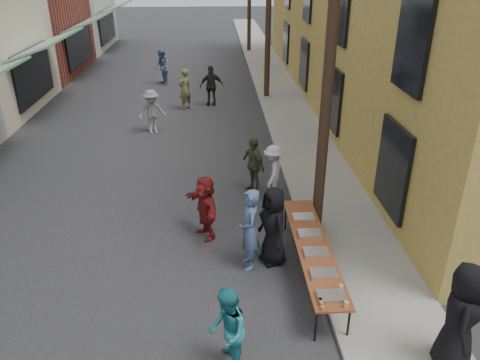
{
  "coord_description": "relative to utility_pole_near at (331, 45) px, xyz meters",
  "views": [
    {
      "loc": [
        1.84,
        -6.98,
        6.2
      ],
      "look_at": [
        2.39,
        3.19,
        1.3
      ],
      "focal_mm": 35.0,
      "sensor_mm": 36.0,
      "label": 1
    }
  ],
  "objects": [
    {
      "name": "cup_stack",
      "position": [
        -0.3,
        -3.81,
        -3.69
      ],
      "size": [
        0.08,
        0.08,
        0.12
      ],
      "primitive_type": "cylinder",
      "color": "tan",
      "rests_on": "serving_table"
    },
    {
      "name": "catering_tray_sausage",
      "position": [
        -0.5,
        -3.56,
        -3.71
      ],
      "size": [
        0.5,
        0.33,
        0.08
      ],
      "primitive_type": "cube",
      "color": "maroon",
      "rests_on": "serving_table"
    },
    {
      "name": "guest_front_d",
      "position": [
        -0.9,
        1.8,
        -3.73
      ],
      "size": [
        0.82,
        1.11,
        1.53
      ],
      "primitive_type": "imported",
      "rotation": [
        0.0,
        0.0,
        -1.85
      ],
      "color": "silver",
      "rests_on": "ground"
    },
    {
      "name": "catering_tray_foil_d",
      "position": [
        -0.5,
        -1.51,
        -3.71
      ],
      "size": [
        0.5,
        0.33,
        0.08
      ],
      "primitive_type": "cube",
      "color": "#B2B2B7",
      "rests_on": "serving_table"
    },
    {
      "name": "passerby_far",
      "position": [
        -5.23,
        14.83,
        -3.59
      ],
      "size": [
        0.96,
        1.07,
        1.83
      ],
      "primitive_type": "imported",
      "rotation": [
        0.0,
        0.0,
        5.07
      ],
      "color": "#4A6390",
      "rests_on": "ground"
    },
    {
      "name": "passerby_right",
      "position": [
        -3.79,
        10.35,
        -3.6
      ],
      "size": [
        0.76,
        0.78,
        1.8
      ],
      "primitive_type": "imported",
      "rotation": [
        0.0,
        0.0,
        3.97
      ],
      "color": "brown",
      "rests_on": "ground"
    },
    {
      "name": "condiment_jar_c",
      "position": [
        -0.72,
        -3.66,
        -3.71
      ],
      "size": [
        0.07,
        0.07,
        0.08
      ],
      "primitive_type": "cylinder",
      "color": "#A57F26",
      "rests_on": "serving_table"
    },
    {
      "name": "serving_table",
      "position": [
        -0.5,
        -1.91,
        -3.79
      ],
      "size": [
        0.7,
        4.0,
        0.75
      ],
      "color": "brown",
      "rests_on": "ground"
    },
    {
      "name": "condiment_jar_a",
      "position": [
        -0.72,
        -3.86,
        -3.71
      ],
      "size": [
        0.07,
        0.07,
        0.08
      ],
      "primitive_type": "cylinder",
      "color": "#A57F26",
      "rests_on": "serving_table"
    },
    {
      "name": "passerby_left",
      "position": [
        -4.89,
        7.32,
        -3.66
      ],
      "size": [
        1.24,
        0.98,
        1.68
      ],
      "primitive_type": "imported",
      "rotation": [
        0.0,
        0.0,
        0.38
      ],
      "color": "gray",
      "rests_on": "ground"
    },
    {
      "name": "catering_tray_buns",
      "position": [
        -0.5,
        -2.21,
        -3.71
      ],
      "size": [
        0.5,
        0.33,
        0.08
      ],
      "primitive_type": "cube",
      "color": "tan",
      "rests_on": "serving_table"
    },
    {
      "name": "guest_front_e",
      "position": [
        -1.42,
        2.2,
        -3.68
      ],
      "size": [
        0.83,
        1.04,
        1.65
      ],
      "primitive_type": "imported",
      "rotation": [
        0.0,
        0.0,
        -1.04
      ],
      "color": "#465330",
      "rests_on": "ground"
    },
    {
      "name": "passerby_mid",
      "position": [
        -2.63,
        10.83,
        -3.59
      ],
      "size": [
        1.13,
        0.63,
        1.82
      ],
      "primitive_type": "imported",
      "rotation": [
        0.0,
        0.0,
        3.33
      ],
      "color": "black",
      "rests_on": "ground"
    },
    {
      "name": "guest_front_c",
      "position": [
        -2.35,
        -4.31,
        -3.72
      ],
      "size": [
        0.62,
        0.78,
        1.57
      ],
      "primitive_type": "imported",
      "rotation": [
        0.0,
        0.0,
        -1.53
      ],
      "color": "teal",
      "rests_on": "ground"
    },
    {
      "name": "utility_pole_near",
      "position": [
        0.0,
        0.0,
        0.0
      ],
      "size": [
        0.26,
        0.26,
        9.0
      ],
      "primitive_type": "cylinder",
      "color": "#2D2116",
      "rests_on": "ground"
    },
    {
      "name": "catering_tray_foil_b",
      "position": [
        -0.5,
        -2.91,
        -3.71
      ],
      "size": [
        0.5,
        0.33,
        0.08
      ],
      "primitive_type": "cube",
      "color": "#B2B2B7",
      "rests_on": "serving_table"
    },
    {
      "name": "condiment_jar_b",
      "position": [
        -0.72,
        -3.76,
        -3.71
      ],
      "size": [
        0.07,
        0.07,
        0.08
      ],
      "primitive_type": "cylinder",
      "color": "#A57F26",
      "rests_on": "serving_table"
    },
    {
      "name": "server",
      "position": [
        1.3,
        -4.51,
        -3.42
      ],
      "size": [
        0.95,
        1.13,
        1.96
      ],
      "primitive_type": "imported",
      "rotation": [
        0.0,
        0.0,
        1.16
      ],
      "color": "black",
      "rests_on": "sidewalk"
    },
    {
      "name": "catering_tray_buns_end",
      "position": [
        -0.5,
        -0.81,
        -3.71
      ],
      "size": [
        0.5,
        0.33,
        0.08
      ],
      "primitive_type": "cube",
      "color": "tan",
      "rests_on": "serving_table"
    },
    {
      "name": "guest_front_a",
      "position": [
        -1.27,
        -1.33,
        -3.59
      ],
      "size": [
        0.86,
        1.04,
        1.82
      ],
      "primitive_type": "imported",
      "rotation": [
        0.0,
        0.0,
        -1.19
      ],
      "color": "black",
      "rests_on": "ground"
    },
    {
      "name": "ground",
      "position": [
        -4.3,
        -3.0,
        -4.5
      ],
      "size": [
        120.0,
        120.0,
        0.0
      ],
      "primitive_type": "plane",
      "color": "#28282B",
      "rests_on": "ground"
    },
    {
      "name": "sidewalk",
      "position": [
        0.7,
        12.0,
        -4.45
      ],
      "size": [
        2.2,
        60.0,
        0.1
      ],
      "primitive_type": "cube",
      "color": "gray",
      "rests_on": "ground"
    },
    {
      "name": "guest_front_b",
      "position": [
        -1.8,
        -1.5,
        -3.57
      ],
      "size": [
        0.5,
        0.71,
        1.87
      ],
      "primitive_type": "imported",
      "rotation": [
        0.0,
        0.0,
        -1.5
      ],
      "color": "#495F8D",
      "rests_on": "ground"
    },
    {
      "name": "guest_queue_back",
      "position": [
        -2.76,
        -0.21,
        -3.7
      ],
      "size": [
        1.05,
        1.54,
        1.59
      ],
      "primitive_type": "imported",
      "rotation": [
        0.0,
        0.0,
        -1.14
      ],
      "color": "maroon",
      "rests_on": "ground"
    }
  ]
}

